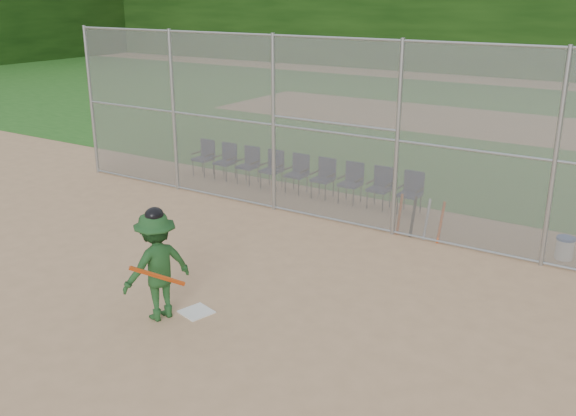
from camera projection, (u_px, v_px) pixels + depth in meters
The scene contains 17 objects.
ground at pixel (201, 317), 10.02m from camera, with size 100.00×100.00×0.00m, color tan.
grass_strip at pixel (509, 126), 24.35m from camera, with size 100.00×100.00×0.00m, color #255F1C.
dirt_patch_far at pixel (509, 126), 24.35m from camera, with size 24.00×24.00×0.00m, color tan.
backstop_fence at pixel (353, 132), 13.34m from camera, with size 16.09×0.09×4.00m.
home_plate at pixel (196, 312), 10.17m from camera, with size 0.45×0.45×0.02m, color white.
batter_at_plate at pixel (157, 265), 9.76m from camera, with size 1.14×1.37×1.82m.
water_cooler at pixel (565, 248), 12.16m from camera, with size 0.35×0.35×0.44m.
spare_bats at pixel (420, 218), 13.18m from camera, with size 0.96×0.32×0.84m.
chair_0 at pixel (203, 158), 17.70m from camera, with size 0.54×0.52×0.96m, color #101C3C, non-canonical shape.
chair_1 at pixel (225, 162), 17.31m from camera, with size 0.54×0.52×0.96m, color #101C3C, non-canonical shape.
chair_2 at pixel (247, 166), 16.92m from camera, with size 0.54×0.52×0.96m, color #101C3C, non-canonical shape.
chair_3 at pixel (271, 170), 16.53m from camera, with size 0.54×0.52×0.96m, color #101C3C, non-canonical shape.
chair_4 at pixel (296, 174), 16.14m from camera, with size 0.54×0.52×0.96m, color #101C3C, non-canonical shape.
chair_5 at pixel (322, 179), 15.74m from camera, with size 0.54×0.52×0.96m, color #101C3C, non-canonical shape.
chair_6 at pixel (350, 183), 15.35m from camera, with size 0.54×0.52×0.96m, color #101C3C, non-canonical shape.
chair_7 at pixel (379, 188), 14.96m from camera, with size 0.54×0.52×0.96m, color #101C3C, non-canonical shape.
chair_8 at pixel (410, 194), 14.57m from camera, with size 0.54×0.52×0.96m, color #101C3C, non-canonical shape.
Camera 1 is at (5.99, -6.78, 4.82)m, focal length 40.00 mm.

